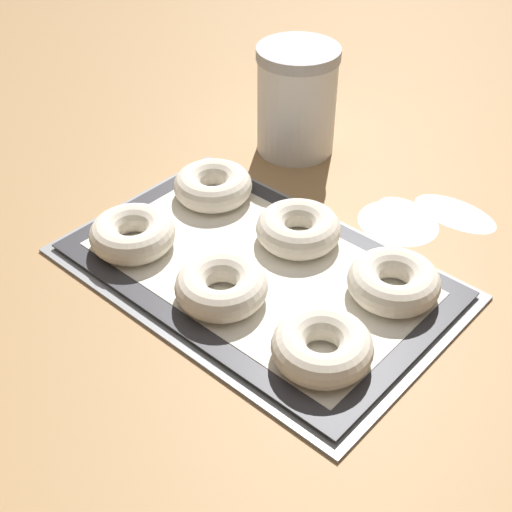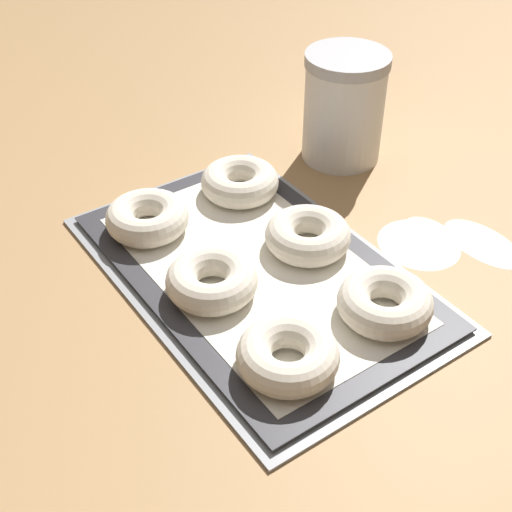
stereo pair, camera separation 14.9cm
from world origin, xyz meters
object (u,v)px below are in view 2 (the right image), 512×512
at_px(baking_tray, 256,273).
at_px(bagel_front_center, 212,280).
at_px(bagel_front_left, 147,218).
at_px(bagel_back_center, 308,235).
at_px(bagel_back_left, 240,182).
at_px(bagel_front_right, 288,355).
at_px(flour_canister, 344,107).
at_px(bagel_back_right, 385,302).

relative_size(baking_tray, bagel_front_center, 4.40).
distance_m(bagel_front_left, bagel_back_center, 0.20).
distance_m(bagel_front_left, bagel_front_center, 0.15).
height_order(bagel_front_left, bagel_back_left, same).
relative_size(bagel_front_center, bagel_back_left, 1.00).
xyz_separation_m(baking_tray, bagel_back_center, (0.00, 0.07, 0.03)).
distance_m(bagel_front_center, bagel_front_right, 0.14).
xyz_separation_m(bagel_front_center, flour_canister, (-0.16, 0.32, 0.05)).
relative_size(bagel_front_right, bagel_back_center, 1.00).
distance_m(baking_tray, bagel_front_right, 0.16).
relative_size(bagel_front_right, flour_canister, 0.66).
xyz_separation_m(bagel_front_left, flour_canister, (-0.01, 0.33, 0.05)).
bearing_deg(bagel_front_right, flour_canister, 132.87).
distance_m(bagel_front_center, bagel_back_right, 0.19).
relative_size(baking_tray, bagel_back_left, 4.40).
bearing_deg(bagel_front_right, bagel_front_left, -179.10).
bearing_deg(baking_tray, bagel_front_left, -154.19).
distance_m(bagel_back_center, bagel_back_right, 0.14).
bearing_deg(bagel_back_right, bagel_front_left, -154.37).
xyz_separation_m(baking_tray, flour_canister, (-0.15, 0.26, 0.08)).
xyz_separation_m(bagel_back_center, bagel_back_right, (0.14, -0.01, 0.00)).
height_order(bagel_front_center, bagel_back_center, same).
bearing_deg(flour_canister, bagel_front_left, -87.80).
height_order(baking_tray, bagel_back_left, bagel_back_left).
xyz_separation_m(bagel_front_left, bagel_front_center, (0.15, 0.00, 0.00)).
bearing_deg(flour_canister, bagel_back_right, -32.56).
relative_size(bagel_back_left, bagel_back_right, 1.00).
distance_m(bagel_front_center, flour_canister, 0.36).
xyz_separation_m(bagel_back_left, bagel_back_right, (0.29, -0.00, 0.00)).
height_order(bagel_back_right, flour_canister, flour_canister).
height_order(bagel_back_left, bagel_back_right, same).
bearing_deg(bagel_front_right, bagel_back_right, 90.66).
bearing_deg(flour_canister, bagel_front_right, -47.13).
bearing_deg(bagel_front_left, flour_canister, 92.20).
relative_size(bagel_front_left, flour_canister, 0.66).
height_order(bagel_front_left, bagel_back_right, same).
xyz_separation_m(baking_tray, bagel_front_center, (0.01, -0.06, 0.03)).
relative_size(bagel_front_center, bagel_back_right, 1.00).
bearing_deg(bagel_front_left, bagel_back_right, 25.63).
distance_m(bagel_front_left, bagel_front_right, 0.29).
xyz_separation_m(bagel_front_center, bagel_back_left, (-0.15, 0.14, 0.00)).
bearing_deg(bagel_front_left, bagel_front_center, 1.15).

